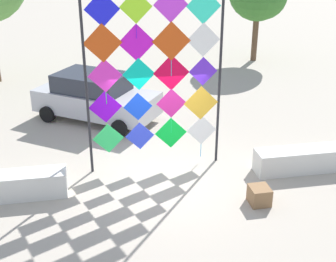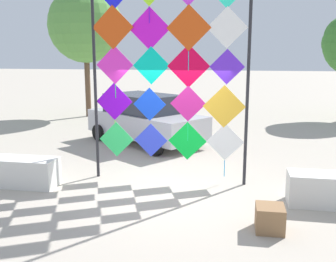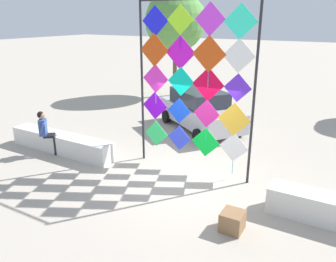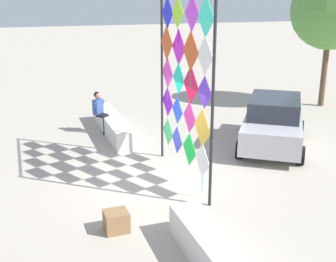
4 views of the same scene
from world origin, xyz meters
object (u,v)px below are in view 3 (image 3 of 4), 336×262
object	(u,v)px
cardboard_box_large	(232,221)
seated_vendor	(46,129)
parked_car	(200,110)
tree_palm_like	(175,19)
kite_display_rack	(194,79)

from	to	relation	value
cardboard_box_large	seated_vendor	bearing A→B (deg)	171.92
parked_car	seated_vendor	bearing A→B (deg)	-122.47
seated_vendor	parked_car	xyz separation A→B (m)	(3.15, 4.95, -0.06)
seated_vendor	tree_palm_like	xyz separation A→B (m)	(-0.80, 9.89, 3.32)
kite_display_rack	seated_vendor	distance (m)	5.12
seated_vendor	cardboard_box_large	distance (m)	6.78
seated_vendor	parked_car	distance (m)	5.87
kite_display_rack	tree_palm_like	bearing A→B (deg)	122.17
parked_car	tree_palm_like	bearing A→B (deg)	128.64
cardboard_box_large	tree_palm_like	distance (m)	13.75
cardboard_box_large	tree_palm_like	world-z (taller)	tree_palm_like
cardboard_box_large	tree_palm_like	size ratio (longest dim) A/B	0.09
kite_display_rack	tree_palm_like	xyz separation A→B (m)	(-5.39, 8.57, 1.48)
kite_display_rack	tree_palm_like	size ratio (longest dim) A/B	0.84
cardboard_box_large	parked_car	bearing A→B (deg)	120.89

